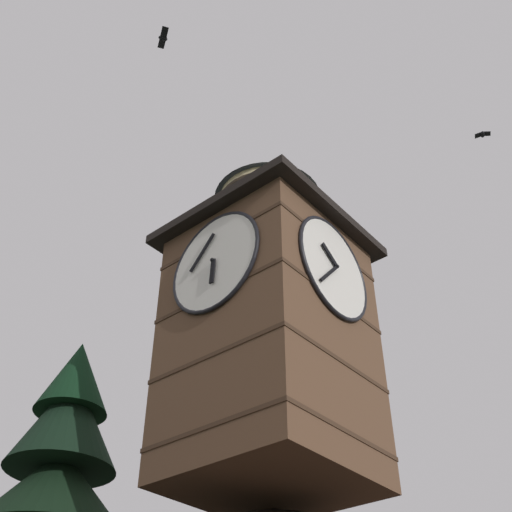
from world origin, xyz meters
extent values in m
cube|color=brown|center=(2.42, 0.55, 9.91)|extent=(3.95, 3.95, 6.50)
cube|color=#432E20|center=(2.42, 0.55, 7.44)|extent=(3.99, 3.99, 0.10)
cube|color=#432E20|center=(2.42, 0.55, 9.07)|extent=(3.99, 3.99, 0.10)
cube|color=#432E20|center=(2.42, 0.55, 10.69)|extent=(3.99, 3.99, 0.10)
cube|color=#432E20|center=(2.42, 0.55, 12.31)|extent=(3.99, 3.99, 0.10)
cylinder|color=white|center=(2.42, 2.56, 11.56)|extent=(2.66, 0.10, 2.66)
torus|color=black|center=(2.42, 2.58, 11.56)|extent=(2.76, 0.10, 2.76)
cube|color=black|center=(2.70, 2.66, 11.75)|extent=(0.62, 0.04, 0.47)
cube|color=black|center=(2.79, 2.66, 11.16)|extent=(0.79, 0.04, 0.86)
sphere|color=black|center=(2.42, 2.67, 11.56)|extent=(0.10, 0.10, 0.10)
cylinder|color=white|center=(4.42, 0.55, 11.56)|extent=(0.10, 2.66, 2.66)
torus|color=black|center=(4.45, 0.55, 11.56)|extent=(0.10, 2.76, 2.76)
cube|color=black|center=(4.52, 0.57, 11.23)|extent=(0.04, 0.16, 0.67)
cube|color=black|center=(4.52, 0.19, 11.97)|extent=(0.04, 0.78, 0.87)
sphere|color=black|center=(4.53, 0.55, 11.56)|extent=(0.10, 0.10, 0.10)
cube|color=black|center=(2.42, 0.55, 13.28)|extent=(4.65, 4.65, 0.25)
cylinder|color=#D1BC84|center=(2.42, 0.55, 14.18)|extent=(2.74, 2.74, 1.55)
cylinder|color=#2D2319|center=(2.42, 0.55, 13.67)|extent=(2.80, 2.80, 0.10)
cylinder|color=#2D2319|center=(2.42, 0.55, 14.18)|extent=(2.80, 2.80, 0.10)
cylinder|color=#2D2319|center=(2.42, 0.55, 14.70)|extent=(2.80, 2.80, 0.10)
cone|color=#384251|center=(2.42, 0.55, 15.52)|extent=(3.04, 3.04, 1.13)
sphere|color=#424C5B|center=(2.42, 0.55, 16.19)|extent=(0.16, 0.16, 0.16)
cone|color=black|center=(3.52, -5.69, 7.76)|extent=(3.88, 3.88, 2.22)
cone|color=black|center=(3.52, -5.69, 9.68)|extent=(2.96, 2.96, 2.82)
cone|color=black|center=(3.52, -5.69, 11.00)|extent=(2.03, 2.03, 2.22)
ellipsoid|color=black|center=(6.39, -0.09, 18.97)|extent=(0.31, 0.27, 0.15)
cube|color=black|center=(6.29, -0.25, 18.97)|extent=(0.36, 0.41, 0.11)
cube|color=black|center=(6.49, 0.07, 18.97)|extent=(0.36, 0.41, 0.11)
ellipsoid|color=black|center=(-2.74, 5.53, 18.60)|extent=(0.29, 0.24, 0.14)
cube|color=black|center=(-2.68, 5.42, 18.60)|extent=(0.27, 0.30, 0.08)
cube|color=black|center=(-2.79, 5.64, 18.60)|extent=(0.27, 0.30, 0.08)
camera|label=1|loc=(13.42, 9.38, 1.93)|focal=46.93mm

